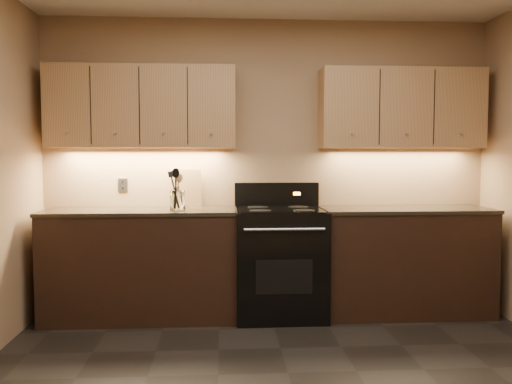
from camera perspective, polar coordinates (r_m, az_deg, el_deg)
wall_back at (r=4.92m, az=1.22°, el=2.88°), size 4.00×0.04×2.60m
counter_left at (r=4.75m, az=-11.94°, el=-7.39°), size 1.62×0.62×0.93m
counter_right at (r=4.96m, az=15.32°, el=-6.95°), size 1.46×0.62×0.93m
stove at (r=4.70m, az=2.52°, el=-7.25°), size 0.76×0.68×1.14m
upper_cab_left at (r=4.82m, az=-11.92°, el=8.73°), size 1.60×0.30×0.70m
upper_cab_right at (r=5.03m, az=15.04°, el=8.47°), size 1.44×0.30×0.70m
outlet_plate at (r=4.98m, az=-13.85°, el=0.71°), size 0.08×0.01×0.12m
utensil_crock at (r=4.61m, az=-8.25°, el=-0.91°), size 0.15×0.15×0.16m
cutting_board at (r=4.89m, az=-7.27°, el=0.47°), size 0.27×0.10×0.34m
wooden_spoon at (r=4.60m, az=-8.70°, el=0.14°), size 0.12×0.10×0.30m
black_spoon at (r=4.61m, az=-8.46°, el=0.47°), size 0.08×0.15×0.34m
black_turner at (r=4.58m, az=-8.14°, el=0.41°), size 0.17×0.17×0.35m
steel_spatula at (r=4.60m, az=-7.87°, el=0.48°), size 0.15×0.13×0.35m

